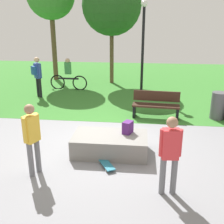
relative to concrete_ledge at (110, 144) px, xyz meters
The scene contains 13 objects.
ground_plane 0.63m from the concrete_ledge, 118.31° to the left, with size 28.00×28.00×0.00m, color gray.
grass_lawn 8.34m from the concrete_ledge, 91.90° to the left, with size 26.60×12.37×0.01m, color #387A2D.
concrete_ledge is the anchor object (origin of this frame).
backpack_on_ledge 0.63m from the concrete_ledge, 23.12° to the left, with size 0.28×0.20×0.32m, color #4C1E66.
skater_performing_trick 2.18m from the concrete_ledge, 49.95° to the right, with size 0.43×0.23×1.63m.
skater_watching 2.06m from the concrete_ledge, 143.33° to the right, with size 0.31×0.41×1.64m.
skateboard_by_ledge 0.65m from the concrete_ledge, 94.54° to the right, with size 0.57×0.80×0.08m.
park_bench_near_path 3.10m from the concrete_ledge, 65.70° to the left, with size 1.63×0.60×0.91m.
tree_slender_maple 8.73m from the concrete_ledge, 96.02° to the left, with size 2.91×2.91×5.30m.
lamp_post 6.49m from the concrete_ledge, 82.98° to the left, with size 0.28×0.28×3.99m.
trash_bin 4.47m from the concrete_ledge, 40.89° to the left, with size 0.48×0.48×0.93m, color #4C4C51.
pedestrian_with_backpack 6.14m from the concrete_ledge, 127.31° to the left, with size 0.44×0.45×1.73m.
cyclist_on_bicycle 6.86m from the concrete_ledge, 113.56° to the left, with size 1.82×0.22×1.52m.
Camera 1 is at (1.02, -6.85, 3.36)m, focal length 44.05 mm.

